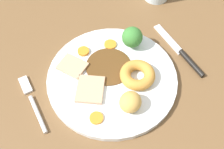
{
  "coord_description": "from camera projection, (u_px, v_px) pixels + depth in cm",
  "views": [
    {
      "loc": [
        -20.69,
        -29.15,
        60.04
      ],
      "look_at": [
        -3.94,
        2.84,
        6.0
      ],
      "focal_mm": 46.9,
      "sensor_mm": 36.0,
      "label": 1
    }
  ],
  "objects": [
    {
      "name": "meat_slice_main",
      "position": [
        72.0,
        66.0,
        0.67
      ],
      "size": [
        7.29,
        7.68,
        0.8
      ],
      "primitive_type": "cube",
      "rotation": [
        0.0,
        0.0,
        2.13
      ],
      "color": "tan",
      "rests_on": "dinner_plate"
    },
    {
      "name": "dinner_plate",
      "position": [
        112.0,
        79.0,
        0.66
      ],
      "size": [
        29.43,
        29.43,
        1.4
      ],
      "primitive_type": "cylinder",
      "color": "white",
      "rests_on": "dining_table"
    },
    {
      "name": "carrot_coin_side",
      "position": [
        83.0,
        51.0,
        0.69
      ],
      "size": [
        2.74,
        2.74,
        0.66
      ],
      "primitive_type": "cylinder",
      "color": "orange",
      "rests_on": "dinner_plate"
    },
    {
      "name": "meat_slice_under",
      "position": [
        90.0,
        89.0,
        0.64
      ],
      "size": [
        8.58,
        8.85,
        0.8
      ],
      "primitive_type": "cube",
      "rotation": [
        0.0,
        0.0,
        4.13
      ],
      "color": "tan",
      "rests_on": "dinner_plate"
    },
    {
      "name": "dining_table",
      "position": [
        133.0,
        87.0,
        0.68
      ],
      "size": [
        120.0,
        84.0,
        3.6
      ],
      "primitive_type": "cube",
      "color": "brown",
      "rests_on": "ground"
    },
    {
      "name": "carrot_coin_back",
      "position": [
        96.0,
        118.0,
        0.6
      ],
      "size": [
        2.87,
        2.87,
        0.46
      ],
      "primitive_type": "cylinder",
      "color": "orange",
      "rests_on": "dinner_plate"
    },
    {
      "name": "gravy_pool",
      "position": [
        109.0,
        66.0,
        0.67
      ],
      "size": [
        10.56,
        10.56,
        0.3
      ],
      "primitive_type": "cylinder",
      "color": "#563819",
      "rests_on": "dinner_plate"
    },
    {
      "name": "broccoli_floret",
      "position": [
        132.0,
        37.0,
        0.69
      ],
      "size": [
        4.95,
        4.95,
        5.43
      ],
      "color": "#8CB766",
      "rests_on": "dinner_plate"
    },
    {
      "name": "yorkshire_pudding",
      "position": [
        137.0,
        74.0,
        0.65
      ],
      "size": [
        7.91,
        7.91,
        2.46
      ],
      "primitive_type": "torus",
      "color": "#C68938",
      "rests_on": "dinner_plate"
    },
    {
      "name": "fork",
      "position": [
        33.0,
        102.0,
        0.63
      ],
      "size": [
        2.02,
        15.26,
        0.9
      ],
      "rotation": [
        0.0,
        0.0,
        1.58
      ],
      "color": "silver",
      "rests_on": "dining_table"
    },
    {
      "name": "knife",
      "position": [
        183.0,
        54.0,
        0.71
      ],
      "size": [
        2.3,
        18.55,
        1.2
      ],
      "rotation": [
        0.0,
        0.0,
        1.62
      ],
      "color": "black",
      "rests_on": "dining_table"
    },
    {
      "name": "carrot_coin_front",
      "position": [
        110.0,
        44.0,
        0.71
      ],
      "size": [
        2.96,
        2.96,
        0.45
      ],
      "primitive_type": "cylinder",
      "color": "orange",
      "rests_on": "dinner_plate"
    },
    {
      "name": "roast_potato_left",
      "position": [
        130.0,
        102.0,
        0.6
      ],
      "size": [
        6.62,
        6.51,
        3.8
      ],
      "primitive_type": "ellipsoid",
      "rotation": [
        0.0,
        0.0,
        2.15
      ],
      "color": "tan",
      "rests_on": "dinner_plate"
    }
  ]
}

